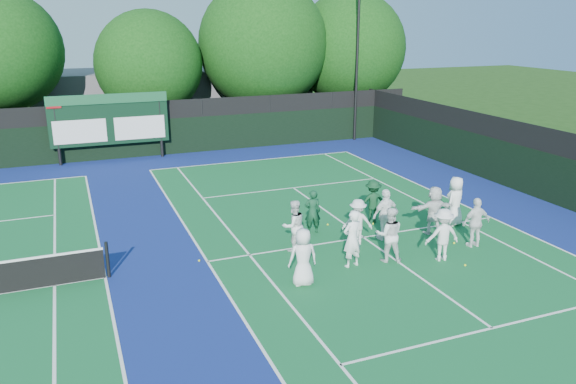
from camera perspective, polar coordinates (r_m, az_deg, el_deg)
name	(u,v)px	position (r m, az deg, el deg)	size (l,w,h in m)	color
ground	(378,248)	(18.74, 9.15, -5.65)	(120.00, 120.00, 0.00)	#1A3C10
court_apron	(191,264)	(17.58, -9.84, -7.25)	(34.00, 32.00, 0.01)	navy
near_court	(363,237)	(19.53, 7.66, -4.59)	(11.05, 23.85, 0.01)	#135C2D
back_fence	(130,133)	(31.45, -15.79, 5.79)	(34.00, 0.08, 3.00)	black
divider_fence_right	(566,174)	(24.66, 26.41, 1.63)	(0.08, 32.00, 3.00)	black
scoreboard	(109,120)	(30.82, -17.70, 6.99)	(6.00, 0.21, 3.55)	black
clubhouse	(175,99)	(39.73, -11.40, 9.28)	(18.00, 6.00, 4.00)	#5A5B60
light_pole_right	(358,35)	(34.67, 7.12, 15.53)	(1.20, 0.30, 10.12)	black
tree_b	(5,54)	(34.49, -26.85, 12.43)	(6.42, 6.42, 8.82)	black
tree_c	(152,67)	(34.79, -13.69, 12.27)	(6.23, 6.23, 7.81)	black
tree_d	(265,48)	(36.44, -2.33, 14.41)	(8.09, 8.09, 9.73)	black
tree_e	(351,51)	(38.89, 6.40, 14.03)	(7.42, 7.42, 9.07)	black
tennis_ball_1	(373,224)	(20.78, 8.64, -3.21)	(0.07, 0.07, 0.07)	yellow
tennis_ball_2	(465,265)	(18.02, 17.55, -7.10)	(0.07, 0.07, 0.07)	yellow
tennis_ball_3	(199,261)	(17.72, -9.01, -6.90)	(0.07, 0.07, 0.07)	yellow
tennis_ball_4	(328,225)	(20.52, 4.06, -3.31)	(0.07, 0.07, 0.07)	yellow
tennis_ball_5	(454,243)	(19.62, 16.51, -4.99)	(0.07, 0.07, 0.07)	yellow
player_front_0	(303,257)	(15.75, 1.53, -6.63)	(0.82, 0.54, 1.68)	white
player_front_1	(352,239)	(16.96, 6.54, -4.74)	(0.66, 0.43, 1.80)	white
player_front_2	(389,235)	(17.53, 10.24, -4.28)	(0.85, 0.66, 1.74)	white
player_front_3	(442,235)	(17.97, 15.42, -4.21)	(1.08, 0.62, 1.68)	silver
player_front_4	(476,223)	(19.33, 18.55, -2.97)	(0.98, 0.41, 1.68)	white
player_back_0	(294,226)	(18.04, 0.59, -3.44)	(0.82, 0.64, 1.70)	silver
player_back_1	(358,222)	(18.73, 7.08, -3.02)	(1.00, 0.58, 1.55)	silver
player_back_2	(386,215)	(19.20, 9.89, -2.27)	(1.05, 0.44, 1.79)	white
player_back_3	(434,210)	(20.12, 14.60, -1.78)	(1.59, 0.51, 1.71)	silver
player_back_4	(455,201)	(21.14, 16.62, -0.90)	(0.88, 0.58, 1.81)	white
coach_left	(313,212)	(19.54, 2.51, -2.02)	(0.57, 0.38, 1.57)	#103B23
coach_right	(373,202)	(20.76, 8.61, -0.96)	(1.05, 0.60, 1.62)	#0E361C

